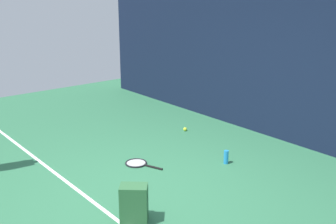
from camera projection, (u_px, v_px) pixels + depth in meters
ground_plane at (143, 194)px, 5.22m from camera, size 12.00×12.00×0.00m
back_fence at (292, 68)px, 6.69m from camera, size 10.00×0.10×2.49m
court_line at (103, 209)px, 4.86m from camera, size 9.00×0.05×0.00m
tennis_racket at (138, 163)px, 6.10m from camera, size 0.64×0.42×0.03m
backpack at (134, 204)px, 4.56m from camera, size 0.38×0.38×0.44m
tennis_ball_by_fence at (185, 129)px, 7.51m from camera, size 0.07×0.07×0.07m
water_bottle at (226, 157)px, 6.10m from camera, size 0.07×0.07×0.20m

